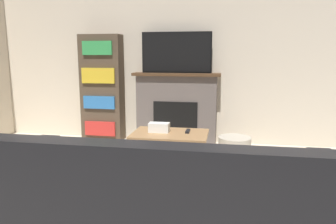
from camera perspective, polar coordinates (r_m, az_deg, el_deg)
wall_back at (r=4.87m, az=2.47°, el=10.67°), size 6.64×0.06×2.70m
fireplace at (r=4.80m, az=1.47°, el=0.73°), size 1.26×0.28×1.03m
tv at (r=4.71m, az=1.48°, el=10.32°), size 1.00×0.03×0.58m
couch at (r=2.19m, az=-1.16°, el=-17.61°), size 2.22×0.89×0.84m
coffee_table at (r=3.53m, az=0.35°, el=-4.80°), size 0.80×0.55×0.46m
tissue_box at (r=3.55m, az=-1.56°, el=-2.70°), size 0.22×0.12×0.10m
remote_control at (r=3.56m, az=3.47°, el=-3.34°), size 0.04×0.15×0.02m
bookshelf at (r=5.04m, az=-11.40°, el=4.08°), size 0.62×0.29×1.58m
storage_basket at (r=4.38m, az=11.52°, el=-5.80°), size 0.42×0.42×0.23m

